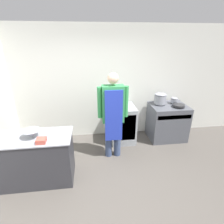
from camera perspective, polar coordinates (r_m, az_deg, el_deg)
name	(u,v)px	position (r m, az deg, el deg)	size (l,w,h in m)	color
ground_plane	(113,192)	(3.21, 0.24, -24.59)	(14.00, 14.00, 0.00)	#4C4742
wall_back	(102,84)	(4.29, -3.28, 9.04)	(8.00, 0.05, 2.70)	silver
prep_counter	(33,159)	(3.42, -24.37, -13.78)	(1.39, 0.64, 0.88)	#2D2D33
stove	(167,122)	(4.60, 17.54, -3.10)	(0.88, 0.69, 0.89)	#4C4F56
fridge_unit	(123,123)	(4.29, 3.47, -3.76)	(0.57, 0.67, 0.90)	#93999E
person_cook	(113,112)	(3.45, 0.33, -0.08)	(0.61, 0.24, 1.80)	#38476B
mixing_bowl	(32,134)	(3.14, -24.76, -6.44)	(0.29, 0.29, 0.13)	gray
plastic_tub	(41,141)	(2.94, -22.12, -8.65)	(0.14, 0.14, 0.07)	#B24C3F
stock_pot	(160,98)	(4.42, 15.46, 4.29)	(0.28, 0.28, 0.26)	gray
saute_pan	(179,105)	(4.41, 20.96, 2.03)	(0.28, 0.28, 0.05)	#262628
sauce_pot	(174,100)	(4.59, 19.70, 3.63)	(0.16, 0.16, 0.14)	gray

